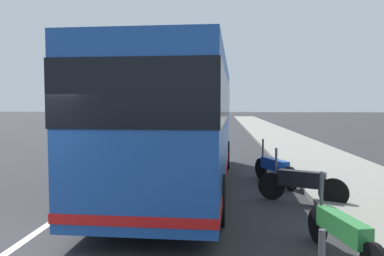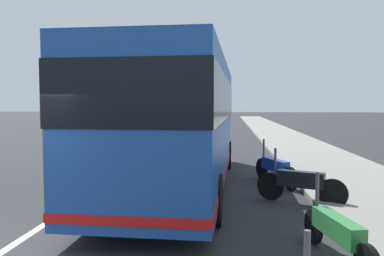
{
  "view_description": "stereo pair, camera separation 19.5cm",
  "coord_description": "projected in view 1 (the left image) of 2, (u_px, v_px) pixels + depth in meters",
  "views": [
    {
      "loc": [
        -5.73,
        -3.39,
        2.35
      ],
      "look_at": [
        5.05,
        -2.52,
        1.67
      ],
      "focal_mm": 35.54,
      "sensor_mm": 36.0,
      "label": 1
    },
    {
      "loc": [
        -5.72,
        -3.58,
        2.35
      ],
      "look_at": [
        5.05,
        -2.52,
        1.67
      ],
      "focal_mm": 35.54,
      "sensor_mm": 36.0,
      "label": 2
    }
  ],
  "objects": [
    {
      "name": "coach_bus",
      "position": [
        180.0,
        117.0,
        10.67
      ],
      "size": [
        10.38,
        2.94,
        3.48
      ],
      "rotation": [
        0.0,
        0.0,
        -0.03
      ],
      "color": "#1E4C9E",
      "rests_on": "ground"
    },
    {
      "name": "motorcycle_far_end",
      "position": [
        274.0,
        168.0,
        11.18
      ],
      "size": [
        2.2,
        0.96,
        1.27
      ],
      "rotation": [
        0.0,
        0.0,
        0.39
      ],
      "color": "black",
      "rests_on": "ground"
    },
    {
      "name": "motorcycle_angled",
      "position": [
        301.0,
        183.0,
        8.99
      ],
      "size": [
        1.0,
        1.95,
        1.29
      ],
      "rotation": [
        0.0,
        0.0,
        1.12
      ],
      "color": "black",
      "rests_on": "ground"
    },
    {
      "name": "car_far_distant",
      "position": [
        170.0,
        118.0,
        43.99
      ],
      "size": [
        4.2,
        2.04,
        1.5
      ],
      "rotation": [
        0.0,
        0.0,
        3.2
      ],
      "color": "black",
      "rests_on": "ground"
    },
    {
      "name": "car_side_street",
      "position": [
        180.0,
        116.0,
        54.37
      ],
      "size": [
        4.14,
        2.13,
        1.45
      ],
      "rotation": [
        0.0,
        0.0,
        3.07
      ],
      "color": "black",
      "rests_on": "ground"
    },
    {
      "name": "lane_divider_line",
      "position": [
        142.0,
        160.0,
        16.07
      ],
      "size": [
        110.0,
        0.16,
        0.01
      ],
      "primitive_type": "cube",
      "color": "silver",
      "rests_on": "ground"
    },
    {
      "name": "sidewalk_curb",
      "position": [
        319.0,
        160.0,
        15.48
      ],
      "size": [
        110.0,
        3.6,
        0.14
      ],
      "primitive_type": "cube",
      "color": "gray",
      "rests_on": "ground"
    },
    {
      "name": "ground_plane",
      "position": [
        11.0,
        250.0,
        6.12
      ],
      "size": [
        220.0,
        220.0,
        0.0
      ],
      "primitive_type": "plane",
      "color": "#2D2D30"
    },
    {
      "name": "motorcycle_nearest_curb",
      "position": [
        342.0,
        232.0,
        5.66
      ],
      "size": [
        2.15,
        0.54,
        1.24
      ],
      "rotation": [
        0.0,
        0.0,
        0.21
      ],
      "color": "black",
      "rests_on": "ground"
    },
    {
      "name": "car_oncoming",
      "position": [
        132.0,
        128.0,
        26.06
      ],
      "size": [
        4.17,
        1.89,
        1.56
      ],
      "rotation": [
        0.0,
        0.0,
        3.13
      ],
      "color": "#2D7238",
      "rests_on": "ground"
    }
  ]
}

